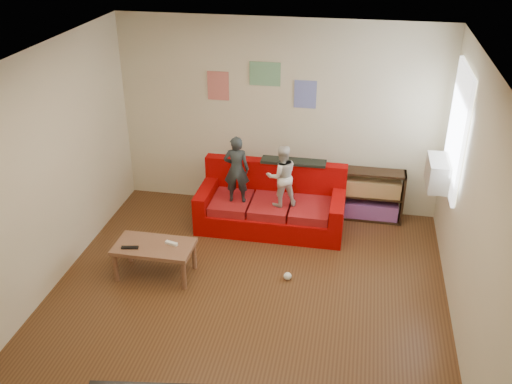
% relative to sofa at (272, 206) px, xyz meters
% --- Properties ---
extents(room_shell, '(4.52, 5.02, 2.72)m').
position_rel_sofa_xyz_m(room_shell, '(-0.02, -1.88, 1.06)').
color(room_shell, '#59351B').
rests_on(room_shell, ground).
extents(sofa, '(1.97, 0.90, 0.87)m').
position_rel_sofa_xyz_m(sofa, '(0.00, 0.00, 0.00)').
color(sofa, '#A20503').
rests_on(sofa, ground).
extents(child_a, '(0.36, 0.26, 0.93)m').
position_rel_sofa_xyz_m(child_a, '(-0.45, -0.17, 0.59)').
color(child_a, '#242C2F').
rests_on(child_a, sofa).
extents(child_b, '(0.50, 0.46, 0.84)m').
position_rel_sofa_xyz_m(child_b, '(0.15, -0.17, 0.54)').
color(child_b, silver).
rests_on(child_b, sofa).
extents(coffee_table, '(0.93, 0.51, 0.42)m').
position_rel_sofa_xyz_m(coffee_table, '(-1.17, -1.44, 0.07)').
color(coffee_table, brown).
rests_on(coffee_table, ground).
extents(remote, '(0.20, 0.09, 0.02)m').
position_rel_sofa_xyz_m(remote, '(-1.42, -1.56, 0.14)').
color(remote, black).
rests_on(remote, coffee_table).
extents(game_controller, '(0.16, 0.08, 0.03)m').
position_rel_sofa_xyz_m(game_controller, '(-0.97, -1.39, 0.14)').
color(game_controller, white).
rests_on(game_controller, coffee_table).
extents(bookshelf, '(0.92, 0.28, 0.73)m').
position_rel_sofa_xyz_m(bookshelf, '(1.31, 0.42, 0.04)').
color(bookshelf, black).
rests_on(bookshelf, ground).
extents(window, '(0.04, 1.08, 1.48)m').
position_rel_sofa_xyz_m(window, '(2.20, -0.23, 1.35)').
color(window, white).
rests_on(window, room_shell).
extents(ac_unit, '(0.28, 0.55, 0.35)m').
position_rel_sofa_xyz_m(ac_unit, '(2.08, -0.23, 0.79)').
color(ac_unit, '#B7B2A3').
rests_on(ac_unit, window).
extents(artwork_left, '(0.30, 0.01, 0.40)m').
position_rel_sofa_xyz_m(artwork_left, '(-0.87, 0.61, 1.46)').
color(artwork_left, '#D87266').
rests_on(artwork_left, room_shell).
extents(artwork_center, '(0.42, 0.01, 0.32)m').
position_rel_sofa_xyz_m(artwork_center, '(-0.22, 0.61, 1.66)').
color(artwork_center, '#72B27F').
rests_on(artwork_center, room_shell).
extents(artwork_right, '(0.30, 0.01, 0.38)m').
position_rel_sofa_xyz_m(artwork_right, '(0.33, 0.61, 1.41)').
color(artwork_right, '#727FCC').
rests_on(artwork_right, room_shell).
extents(file_box, '(0.39, 0.29, 0.27)m').
position_rel_sofa_xyz_m(file_box, '(0.66, -0.24, -0.16)').
color(file_box, white).
rests_on(file_box, ground).
extents(tissue, '(0.12, 0.12, 0.09)m').
position_rel_sofa_xyz_m(tissue, '(0.40, -1.25, -0.24)').
color(tissue, white).
rests_on(tissue, ground).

